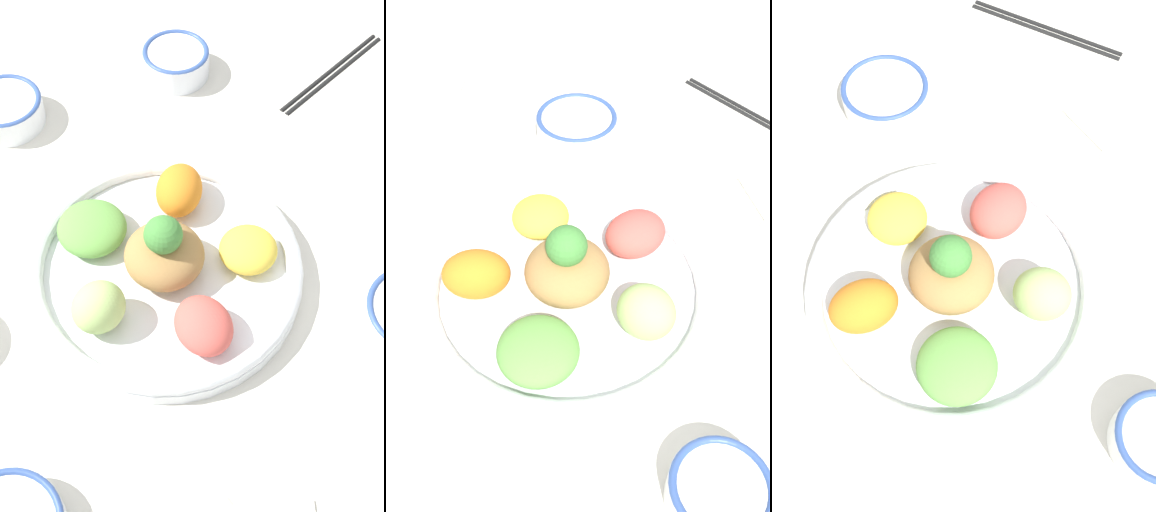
# 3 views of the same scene
# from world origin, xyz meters

# --- Properties ---
(ground_plane) EXTENTS (2.40, 2.40, 0.00)m
(ground_plane) POSITION_xyz_m (0.00, 0.00, 0.00)
(ground_plane) COLOR silver
(salad_platter) EXTENTS (0.33, 0.33, 0.11)m
(salad_platter) POSITION_xyz_m (0.02, 0.02, 0.03)
(salad_platter) COLOR white
(salad_platter) RESTS_ON ground_plane
(sauce_bowl_dark) EXTENTS (0.10, 0.10, 0.04)m
(sauce_bowl_dark) POSITION_xyz_m (-0.32, -0.04, 0.02)
(sauce_bowl_dark) COLOR white
(sauce_bowl_dark) RESTS_ON ground_plane
(sauce_bowl_far) EXTENTS (0.10, 0.10, 0.04)m
(sauce_bowl_far) POSITION_xyz_m (-0.28, 0.21, 0.02)
(sauce_bowl_far) COLOR white
(sauce_bowl_far) RESTS_ON ground_plane
(chopsticks_pair_near) EXTENTS (0.08, 0.22, 0.01)m
(chopsticks_pair_near) POSITION_xyz_m (-0.17, 0.41, 0.00)
(chopsticks_pair_near) COLOR black
(chopsticks_pair_near) RESTS_ON ground_plane
(serving_spoon_extra) EXTENTS (0.08, 0.13, 0.01)m
(serving_spoon_extra) POSITION_xyz_m (0.30, -0.05, 0.00)
(serving_spoon_extra) COLOR beige
(serving_spoon_extra) RESTS_ON ground_plane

